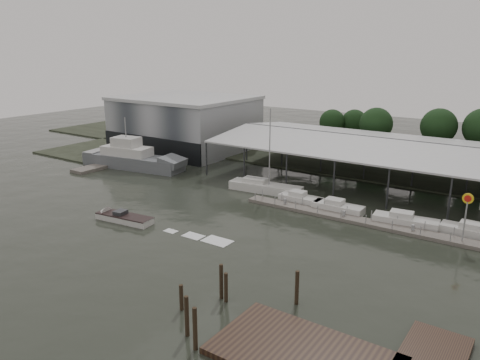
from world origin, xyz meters
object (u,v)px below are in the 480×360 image
Objects in this scene: grey_trawler at (133,159)px; speedboat_underway at (120,217)px; shell_fuel_sign at (467,209)px; white_sailboat at (264,187)px.

grey_trawler is 25.54m from speedboat_underway.
shell_fuel_sign is at bearing -12.75° from grey_trawler.
shell_fuel_sign is at bearing -14.95° from white_sailboat.
grey_trawler reaches higher than shell_fuel_sign.
speedboat_underway is at bearing -118.54° from white_sailboat.
white_sailboat is at bearing -119.13° from speedboat_underway.
white_sailboat is 0.64× the size of speedboat_underway.
shell_fuel_sign is 0.46× the size of white_sailboat.
grey_trawler is 1.02× the size of speedboat_underway.
shell_fuel_sign is 0.29× the size of speedboat_underway.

